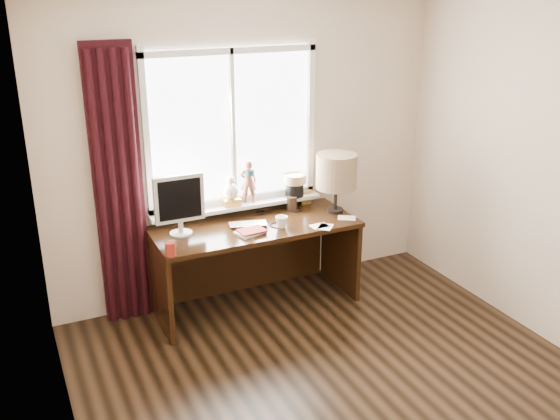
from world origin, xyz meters
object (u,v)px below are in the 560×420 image
red_cup (171,249)px  table_lamp (336,172)px  laptop (248,225)px  mug (282,222)px  desk (251,247)px  monitor (179,201)px

red_cup → table_lamp: (1.55, 0.29, 0.31)m
laptop → mug: mug is taller
mug → table_lamp: 0.67m
desk → monitor: size_ratio=3.47×
laptop → mug: (0.23, -0.14, 0.04)m
mug → monitor: monitor is taller
red_cup → laptop: bearing=22.0°
laptop → desk: size_ratio=0.18×
laptop → monitor: bearing=-172.3°
laptop → mug: size_ratio=3.02×
mug → desk: 0.42m
monitor → desk: bearing=3.2°
red_cup → monitor: monitor is taller
mug → laptop: bearing=148.2°
red_cup → desk: bearing=26.4°
red_cup → monitor: 0.47m
laptop → table_lamp: table_lamp is taller
desk → table_lamp: (0.75, -0.11, 0.61)m
mug → red_cup: size_ratio=1.00×
laptop → monitor: size_ratio=0.64×
laptop → mug: 0.28m
red_cup → mug: bearing=9.0°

